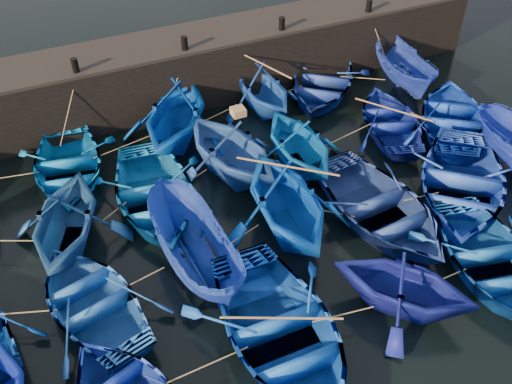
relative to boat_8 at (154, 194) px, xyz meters
name	(u,v)px	position (x,y,z in m)	size (l,w,h in m)	color
ground	(302,278)	(2.95, -4.59, -0.55)	(120.00, 120.00, 0.00)	black
quay_wall	(181,71)	(2.95, 5.91, 0.70)	(26.00, 2.50, 2.50)	black
quay_top	(178,41)	(2.95, 5.91, 2.01)	(26.00, 2.50, 0.12)	black
bollard_1	(75,65)	(-1.05, 5.01, 2.32)	(0.24, 0.24, 0.50)	black
bollard_2	(185,43)	(2.95, 5.01, 2.32)	(0.24, 0.24, 0.50)	black
bollard_3	(282,23)	(6.95, 5.01, 2.32)	(0.24, 0.24, 0.50)	black
bollard_4	(369,6)	(10.95, 5.01, 2.32)	(0.24, 0.24, 0.50)	black
boat_1	(67,166)	(-2.27, 2.65, -0.05)	(3.46, 4.84, 1.00)	#0358A0
boat_2	(175,113)	(1.83, 3.16, 0.68)	(4.01, 4.66, 2.45)	#013AA2
boat_3	(263,88)	(5.55, 3.74, 0.46)	(3.31, 3.85, 2.02)	blue
boat_4	(321,81)	(8.32, 3.94, -0.01)	(3.74, 5.23, 1.08)	navy
boat_5	(404,69)	(11.67, 2.94, 0.27)	(1.60, 4.25, 1.64)	#1B349E
boat_7	(66,218)	(-2.77, -0.58, 0.56)	(3.64, 4.23, 2.22)	navy
boat_8	(154,194)	(0.00, 0.00, 0.00)	(3.79, 5.30, 1.10)	#0D64B0
boat_9	(231,147)	(2.88, 0.48, 0.66)	(3.95, 4.58, 2.41)	#214E94
boat_10	(299,142)	(5.19, -0.04, 0.52)	(3.51, 4.08, 2.14)	blue
boat_11	(391,120)	(9.38, 0.48, -0.09)	(3.14, 4.38, 0.91)	navy
boat_12	(453,117)	(11.59, -0.41, -0.02)	(3.63, 5.07, 1.05)	#0A31A8
boat_14	(92,300)	(-2.70, -3.33, -0.08)	(3.23, 4.51, 0.94)	#164EA7
boat_15	(194,249)	(0.28, -3.08, 0.36)	(1.77, 4.71, 1.82)	#163696
boat_16	(286,200)	(3.38, -2.63, 0.69)	(4.07, 4.72, 2.48)	blue
boat_17	(380,208)	(6.22, -3.54, 0.02)	(3.92, 5.48, 1.14)	navy
boat_18	(461,184)	(9.24, -3.68, 0.05)	(4.15, 5.80, 1.20)	#163CBB
boat_22	(281,333)	(1.37, -6.39, 0.05)	(4.11, 5.75, 1.19)	#0B43B5
boat_23	(405,285)	(4.85, -6.63, 0.45)	(3.29, 3.81, 2.01)	navy
boat_24	(491,260)	(7.92, -6.60, -0.03)	(3.58, 5.00, 1.04)	#0C4898
wooden_crate	(238,112)	(3.18, 0.48, 1.98)	(0.43, 0.42, 0.25)	#9B7843
mooring_ropes	(230,156)	(2.83, 0.47, 0.32)	(18.33, 11.91, 2.10)	tan
loose_oars	(310,148)	(4.92, -1.20, 1.13)	(10.27, 12.21, 1.63)	#99724C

